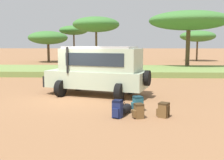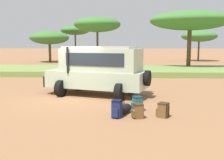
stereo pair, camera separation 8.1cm
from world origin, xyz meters
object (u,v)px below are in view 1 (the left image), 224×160
backpack_cluster_center (138,104)px  backpack_near_rear_wheel (138,111)px  duffel_bag_low_black_case (124,109)px  acacia_tree_far_left (48,38)px  backpack_beside_front_wheel (117,109)px  acacia_tree_left_mid (74,30)px  backpack_outermost (163,110)px  acacia_tree_centre_back (96,25)px  acacia_tree_right_mid (189,21)px  acacia_tree_far_right (198,36)px  safari_vehicle (99,70)px

backpack_cluster_center → backpack_near_rear_wheel: size_ratio=1.10×
duffel_bag_low_black_case → acacia_tree_far_left: acacia_tree_far_left is taller
duffel_bag_low_black_case → backpack_near_rear_wheel: bearing=-48.1°
duffel_bag_low_black_case → backpack_beside_front_wheel: bearing=-114.7°
acacia_tree_left_mid → backpack_outermost: bearing=-74.4°
backpack_beside_front_wheel → duffel_bag_low_black_case: bearing=65.3°
acacia_tree_far_left → acacia_tree_centre_back: 10.47m
backpack_outermost → acacia_tree_right_mid: (5.02, 17.30, 4.56)m
acacia_tree_centre_back → backpack_near_rear_wheel: bearing=-80.5°
backpack_beside_front_wheel → acacia_tree_far_left: 30.46m
acacia_tree_centre_back → backpack_cluster_center: bearing=-80.0°
backpack_cluster_center → acacia_tree_far_right: acacia_tree_far_right is taller
acacia_tree_far_left → acacia_tree_left_mid: bearing=57.7°
backpack_near_rear_wheel → acacia_tree_centre_back: size_ratio=0.09×
backpack_outermost → acacia_tree_left_mid: acacia_tree_left_mid is taller
backpack_cluster_center → backpack_near_rear_wheel: bearing=-91.6°
backpack_cluster_center → duffel_bag_low_black_case: 0.72m
safari_vehicle → acacia_tree_left_mid: acacia_tree_left_mid is taller
acacia_tree_centre_back → acacia_tree_far_right: acacia_tree_centre_back is taller
acacia_tree_far_left → acacia_tree_far_right: 22.30m
safari_vehicle → backpack_cluster_center: safari_vehicle is taller
duffel_bag_low_black_case → acacia_tree_far_left: (-10.66, 27.91, 3.30)m
backpack_outermost → acacia_tree_far_right: bearing=72.5°
backpack_beside_front_wheel → backpack_near_rear_wheel: backpack_beside_front_wheel is taller
safari_vehicle → backpack_near_rear_wheel: size_ratio=10.67×
duffel_bag_low_black_case → acacia_tree_left_mid: bearing=103.5°
backpack_outermost → acacia_tree_centre_back: (-4.44, 21.20, 4.52)m
backpack_beside_front_wheel → acacia_tree_right_mid: 19.21m
backpack_outermost → acacia_tree_left_mid: 34.38m
safari_vehicle → acacia_tree_far_right: size_ratio=1.02×
duffel_bag_low_black_case → acacia_tree_far_right: acacia_tree_far_right is taller
safari_vehicle → acacia_tree_far_right: acacia_tree_far_right is taller
safari_vehicle → backpack_cluster_center: size_ratio=9.71×
safari_vehicle → backpack_outermost: bearing=-56.4°
safari_vehicle → backpack_cluster_center: bearing=-60.1°
acacia_tree_right_mid → backpack_beside_front_wheel: bearing=-110.8°
acacia_tree_left_mid → acacia_tree_far_right: size_ratio=1.03×
acacia_tree_far_left → backpack_outermost: bearing=-67.0°
backpack_cluster_center → acacia_tree_far_left: (-11.17, 27.42, 3.20)m
acacia_tree_far_right → acacia_tree_left_mid: bearing=176.8°
acacia_tree_far_right → backpack_outermost: bearing=-107.5°
safari_vehicle → backpack_cluster_center: 3.71m
acacia_tree_left_mid → acacia_tree_right_mid: size_ratio=0.71×
acacia_tree_left_mid → acacia_tree_right_mid: (14.18, -15.54, 0.07)m
backpack_near_rear_wheel → duffel_bag_low_black_case: 0.73m
duffel_bag_low_black_case → acacia_tree_right_mid: bearing=69.3°
duffel_bag_low_black_case → backpack_outermost: bearing=-15.7°
backpack_beside_front_wheel → backpack_cluster_center: backpack_beside_front_wheel is taller
safari_vehicle → acacia_tree_far_left: 26.17m
acacia_tree_right_mid → acacia_tree_far_right: acacia_tree_right_mid is taller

